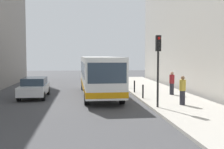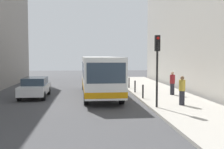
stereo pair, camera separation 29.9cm
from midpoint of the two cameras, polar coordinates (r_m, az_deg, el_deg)
The scene contains 11 objects.
ground_plane at distance 18.18m, azimuth -4.20°, elevation -5.95°, with size 80.00×80.00×0.00m, color #424244.
sidewalk at distance 19.14m, azimuth 12.25°, elevation -5.31°, with size 4.40×40.00×0.15m, color #ADA89E.
bus at distance 21.55m, azimuth -3.10°, elevation 0.22°, with size 2.77×11.08×3.00m.
car_beside_bus at distance 21.38m, azimuth -15.96°, elevation -2.49°, with size 1.90×4.42×1.48m.
traffic_light at distance 16.01m, azimuth 8.90°, elevation 3.49°, with size 0.28×0.33×4.10m.
bollard_near at distance 19.45m, azimuth 5.91°, elevation -3.45°, with size 0.11×0.11×0.95m, color black.
bollard_mid at distance 22.47m, azimuth 4.24°, elevation -2.45°, with size 0.11×0.11×0.95m, color black.
bollard_far at distance 25.51m, azimuth 2.96°, elevation -1.68°, with size 0.11×0.11×0.95m, color black.
bollard_farthest at distance 28.56m, azimuth 1.96°, elevation -1.08°, with size 0.11×0.11×0.95m, color black.
pedestrian_near_signal at distance 17.22m, azimuth 13.74°, elevation -3.17°, with size 0.38×0.38×1.74m.
pedestrian_mid_sidewalk at distance 21.53m, azimuth 11.75°, elevation -1.73°, with size 0.38×0.38×1.75m.
Camera 1 is at (-0.79, -17.88, 3.11)m, focal length 44.70 mm.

